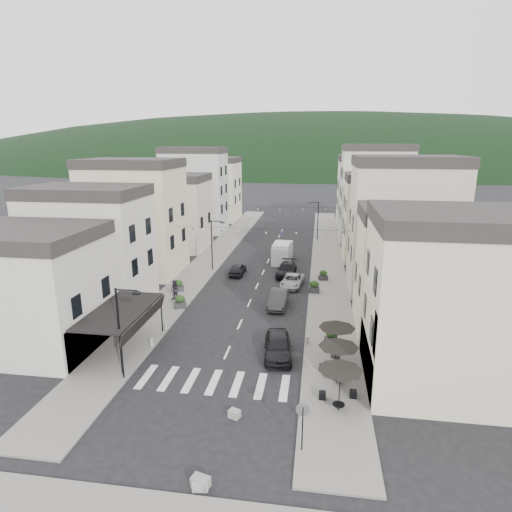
# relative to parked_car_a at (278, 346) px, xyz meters

# --- Properties ---
(ground) EXTENTS (700.00, 700.00, 0.00)m
(ground) POSITION_rel_parked_car_a_xyz_m (-3.67, -6.00, -0.80)
(ground) COLOR black
(ground) RESTS_ON ground
(sidewalk_left) EXTENTS (4.00, 76.00, 0.12)m
(sidewalk_left) POSITION_rel_parked_car_a_xyz_m (-11.17, 26.00, -0.74)
(sidewalk_left) COLOR slate
(sidewalk_left) RESTS_ON ground
(sidewalk_right) EXTENTS (4.00, 76.00, 0.12)m
(sidewalk_right) POSITION_rel_parked_car_a_xyz_m (3.83, 26.00, -0.74)
(sidewalk_right) COLOR slate
(sidewalk_right) RESTS_ON ground
(hill_backdrop) EXTENTS (640.00, 360.00, 70.00)m
(hill_backdrop) POSITION_rel_parked_car_a_xyz_m (-3.67, 294.00, -0.80)
(hill_backdrop) COLOR black
(hill_backdrop) RESTS_ON ground
(boutique_building) EXTENTS (12.00, 8.00, 8.00)m
(boutique_building) POSITION_rel_parked_car_a_xyz_m (-19.17, -1.00, 3.20)
(boutique_building) COLOR #BDB7AD
(boutique_building) RESTS_ON ground
(bistro_building) EXTENTS (10.00, 8.00, 10.00)m
(bistro_building) POSITION_rel_parked_car_a_xyz_m (10.83, -2.00, 4.20)
(bistro_building) COLOR beige
(bistro_building) RESTS_ON ground
(boutique_awning) EXTENTS (3.77, 7.50, 3.28)m
(boutique_awning) POSITION_rel_parked_car_a_xyz_m (-10.92, -1.00, 2.32)
(boutique_awning) COLOR black
(boutique_awning) RESTS_ON ground
(buildings_row_left) EXTENTS (10.20, 54.16, 14.00)m
(buildings_row_left) POSITION_rel_parked_car_a_xyz_m (-18.17, 31.75, 5.32)
(buildings_row_left) COLOR #BDB7AD
(buildings_row_left) RESTS_ON ground
(buildings_row_right) EXTENTS (10.20, 54.16, 14.50)m
(buildings_row_right) POSITION_rel_parked_car_a_xyz_m (10.83, 30.59, 5.52)
(buildings_row_right) COLOR beige
(buildings_row_right) RESTS_ON ground
(cafe_terrace) EXTENTS (2.50, 8.10, 2.53)m
(cafe_terrace) POSITION_rel_parked_car_a_xyz_m (4.03, -3.20, 1.56)
(cafe_terrace) COLOR black
(cafe_terrace) RESTS_ON ground
(streetlamp_left_near) EXTENTS (1.70, 0.56, 6.00)m
(streetlamp_left_near) POSITION_rel_parked_car_a_xyz_m (-9.49, -4.00, 2.90)
(streetlamp_left_near) COLOR black
(streetlamp_left_near) RESTS_ON ground
(streetlamp_left_far) EXTENTS (1.70, 0.56, 6.00)m
(streetlamp_left_far) POSITION_rel_parked_car_a_xyz_m (-9.49, 20.00, 2.90)
(streetlamp_left_far) COLOR black
(streetlamp_left_far) RESTS_ON ground
(streetlamp_right_far) EXTENTS (1.70, 0.56, 6.00)m
(streetlamp_right_far) POSITION_rel_parked_car_a_xyz_m (2.15, 38.00, 2.90)
(streetlamp_right_far) COLOR black
(streetlamp_right_far) RESTS_ON ground
(traffic_sign) EXTENTS (0.70, 0.07, 2.70)m
(traffic_sign) POSITION_rel_parked_car_a_xyz_m (2.13, -9.50, 1.13)
(traffic_sign) COLOR black
(traffic_sign) RESTS_ON ground
(bollards) EXTENTS (11.66, 10.26, 0.60)m
(bollards) POSITION_rel_parked_car_a_xyz_m (-3.67, -0.50, -0.38)
(bollards) COLOR gray
(bollards) RESTS_ON ground
(bunting_near) EXTENTS (19.00, 0.28, 0.62)m
(bunting_near) POSITION_rel_parked_car_a_xyz_m (-3.67, 16.00, 4.86)
(bunting_near) COLOR black
(bunting_near) RESTS_ON ground
(bunting_far) EXTENTS (19.00, 0.28, 0.62)m
(bunting_far) POSITION_rel_parked_car_a_xyz_m (-3.67, 32.00, 4.86)
(bunting_far) COLOR black
(bunting_far) RESTS_ON ground
(parked_car_a) EXTENTS (2.41, 4.87, 1.60)m
(parked_car_a) POSITION_rel_parked_car_a_xyz_m (0.00, 0.00, 0.00)
(parked_car_a) COLOR black
(parked_car_a) RESTS_ON ground
(parked_car_b) EXTENTS (1.72, 4.55, 1.48)m
(parked_car_b) POSITION_rel_parked_car_a_xyz_m (-0.87, 9.56, -0.06)
(parked_car_b) COLOR #2C2C2F
(parked_car_b) RESTS_ON ground
(parked_car_c) EXTENTS (2.61, 4.74, 1.26)m
(parked_car_c) POSITION_rel_parked_car_a_xyz_m (0.03, 15.42, -0.17)
(parked_car_c) COLOR #9C9EA4
(parked_car_c) RESTS_ON ground
(parked_car_d) EXTENTS (2.25, 5.06, 1.44)m
(parked_car_d) POSITION_rel_parked_car_a_xyz_m (-0.87, 19.04, -0.08)
(parked_car_d) COLOR black
(parked_car_d) RESTS_ON ground
(parked_car_e) EXTENTS (1.64, 3.93, 1.33)m
(parked_car_e) POSITION_rel_parked_car_a_xyz_m (-6.47, 18.69, -0.13)
(parked_car_e) COLOR black
(parked_car_e) RESTS_ON ground
(delivery_van) EXTENTS (2.35, 5.38, 2.53)m
(delivery_van) POSITION_rel_parked_car_a_xyz_m (-1.87, 24.95, 0.44)
(delivery_van) COLOR silver
(delivery_van) RESTS_ON ground
(pedestrian_a) EXTENTS (0.78, 0.71, 1.78)m
(pedestrian_a) POSITION_rel_parked_car_a_xyz_m (-11.79, 5.65, 0.21)
(pedestrian_a) COLOR black
(pedestrian_a) RESTS_ON sidewalk_left
(pedestrian_b) EXTENTS (1.14, 1.00, 1.98)m
(pedestrian_b) POSITION_rel_parked_car_a_xyz_m (-10.73, 9.38, 0.31)
(pedestrian_b) COLOR #27222D
(pedestrian_b) RESTS_ON sidewalk_left
(concrete_block_a) EXTENTS (0.91, 0.70, 0.50)m
(concrete_block_a) POSITION_rel_parked_car_a_xyz_m (-2.18, -12.40, -0.55)
(concrete_block_a) COLOR gray
(concrete_block_a) RESTS_ON ground
(concrete_block_b) EXTENTS (0.73, 0.65, 0.45)m
(concrete_block_b) POSITION_rel_parked_car_a_xyz_m (-1.67, -7.34, -0.57)
(concrete_block_b) COLOR gray
(concrete_block_b) RESTS_ON ground
(concrete_block_c) EXTENTS (0.78, 0.62, 0.40)m
(concrete_block_c) POSITION_rel_parked_car_a_xyz_m (-2.17, -12.50, -0.60)
(concrete_block_c) COLOR #999592
(concrete_block_c) RESTS_ON ground
(planter_la) EXTENTS (1.24, 0.96, 1.23)m
(planter_la) POSITION_rel_parked_car_a_xyz_m (-9.67, 7.55, -0.08)
(planter_la) COLOR #2B2B2D
(planter_la) RESTS_ON sidewalk_left
(planter_lb) EXTENTS (1.15, 0.79, 1.18)m
(planter_lb) POSITION_rel_parked_car_a_xyz_m (-11.27, 11.93, -0.11)
(planter_lb) COLOR #323235
(planter_lb) RESTS_ON sidewalk_left
(planter_ra) EXTENTS (1.06, 0.74, 1.08)m
(planter_ra) POSITION_rel_parked_car_a_xyz_m (3.79, 2.39, -0.15)
(planter_ra) COLOR #323235
(planter_ra) RESTS_ON sidewalk_right
(planter_rb) EXTENTS (1.12, 0.65, 1.22)m
(planter_rb) POSITION_rel_parked_car_a_xyz_m (2.33, 13.52, -0.08)
(planter_rb) COLOR #2D2D30
(planter_rb) RESTS_ON sidewalk_right
(planter_rc) EXTENTS (1.11, 0.83, 1.10)m
(planter_rc) POSITION_rel_parked_car_a_xyz_m (3.26, 17.75, -0.14)
(planter_rc) COLOR #2A2A2D
(planter_rc) RESTS_ON sidewalk_right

